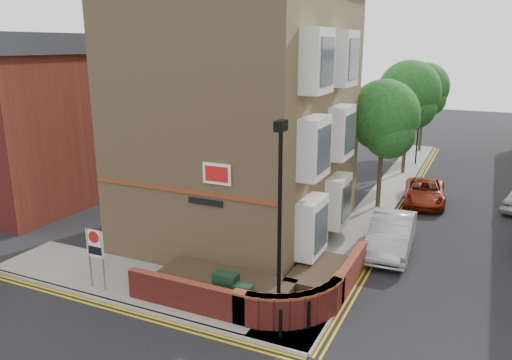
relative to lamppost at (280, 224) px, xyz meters
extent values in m
plane|color=black|center=(-1.60, -1.20, -3.34)|extent=(120.00, 120.00, 0.00)
cube|color=gray|center=(-5.10, 0.30, -3.28)|extent=(13.00, 3.00, 0.12)
cube|color=gray|center=(0.40, 14.80, -3.28)|extent=(2.00, 32.00, 0.12)
cube|color=gray|center=(-5.10, -1.20, -3.28)|extent=(13.00, 0.15, 0.12)
cube|color=gray|center=(1.40, 14.80, -3.28)|extent=(0.15, 32.00, 0.12)
cube|color=gold|center=(-5.10, -1.45, -3.34)|extent=(13.00, 0.28, 0.01)
cube|color=gold|center=(1.65, 14.80, -3.34)|extent=(0.28, 32.00, 0.01)
cube|color=#95764F|center=(-4.60, 6.80, 2.28)|extent=(8.00, 10.00, 11.00)
cube|color=brown|center=(-4.60, 1.77, -0.02)|extent=(7.80, 0.06, 0.15)
cube|color=white|center=(-3.10, 1.76, 0.78)|extent=(1.10, 0.05, 0.75)
cube|color=black|center=(-3.60, 1.76, -0.32)|extent=(1.40, 0.04, 0.22)
cylinder|color=black|center=(0.00, 0.00, -0.22)|extent=(0.12, 0.12, 6.00)
cylinder|color=black|center=(0.00, 0.00, -2.82)|extent=(0.20, 0.20, 0.80)
cube|color=black|center=(0.00, 0.00, 2.93)|extent=(0.25, 0.50, 0.30)
cube|color=black|center=(-1.90, 0.10, -2.62)|extent=(0.80, 0.45, 1.20)
cube|color=black|center=(-1.10, -0.20, -2.67)|extent=(0.55, 0.40, 1.10)
cylinder|color=black|center=(0.40, -0.80, -2.77)|extent=(0.11, 0.11, 0.90)
cylinder|color=black|center=(1.00, 0.00, -2.77)|extent=(0.11, 0.11, 0.90)
cylinder|color=slate|center=(-6.90, -0.70, -2.12)|extent=(0.06, 0.06, 2.20)
cylinder|color=slate|center=(-6.30, -0.70, -2.12)|extent=(0.06, 0.06, 2.20)
cube|color=white|center=(-6.60, -0.70, -1.52)|extent=(0.72, 0.04, 1.00)
cylinder|color=red|center=(-6.60, -0.73, -1.27)|extent=(0.44, 0.02, 0.44)
cube|color=maroon|center=(-16.60, 6.80, 0.66)|extent=(6.00, 10.00, 8.00)
cube|color=#26292E|center=(-16.60, 6.80, 5.16)|extent=(6.40, 10.40, 1.00)
cylinder|color=#382B1E|center=(0.40, 12.80, -0.95)|extent=(0.24, 0.24, 4.55)
sphere|color=#174617|center=(0.40, 12.80, 1.65)|extent=(3.64, 3.64, 3.64)
sphere|color=#174617|center=(0.80, 12.50, 0.81)|extent=(2.60, 2.60, 2.60)
sphere|color=#174617|center=(0.10, 13.20, 1.20)|extent=(2.86, 2.86, 2.86)
cylinder|color=#382B1E|center=(0.40, 20.80, -0.70)|extent=(0.24, 0.24, 5.04)
sphere|color=#174617|center=(0.40, 20.80, 2.18)|extent=(4.03, 4.03, 4.03)
sphere|color=#174617|center=(0.80, 20.50, 1.24)|extent=(2.88, 2.88, 2.88)
sphere|color=#174617|center=(0.10, 21.20, 1.67)|extent=(3.17, 3.17, 3.17)
cylinder|color=#382B1E|center=(0.40, 28.80, -0.84)|extent=(0.24, 0.24, 4.76)
sphere|color=#174617|center=(0.40, 28.80, 1.88)|extent=(3.81, 3.81, 3.81)
sphere|color=#174617|center=(0.80, 28.50, 0.99)|extent=(2.72, 2.72, 2.72)
sphere|color=#174617|center=(0.10, 29.20, 1.40)|extent=(2.99, 2.99, 2.99)
cylinder|color=black|center=(0.80, 23.80, -1.62)|extent=(0.10, 0.10, 3.20)
imported|color=black|center=(0.80, 23.80, 0.48)|extent=(0.20, 0.16, 1.00)
imported|color=#A6AAAE|center=(2.09, 7.27, -2.55)|extent=(1.93, 4.88, 1.58)
imported|color=maroon|center=(2.51, 14.80, -2.71)|extent=(2.60, 4.75, 1.26)
camera|label=1|loc=(5.26, -12.85, 5.14)|focal=35.00mm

